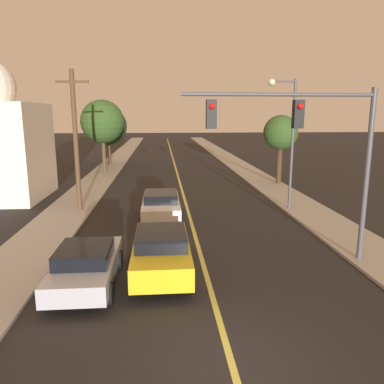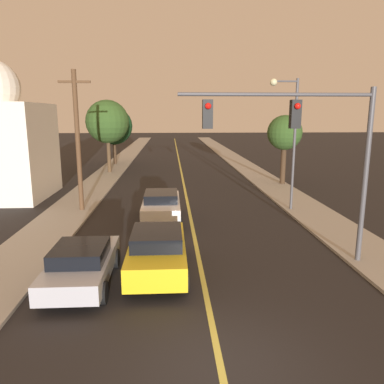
{
  "view_description": "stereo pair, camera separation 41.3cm",
  "coord_description": "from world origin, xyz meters",
  "px_view_note": "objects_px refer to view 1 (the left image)",
  "views": [
    {
      "loc": [
        -1.39,
        -6.7,
        5.1
      ],
      "look_at": [
        0.0,
        10.06,
        1.6
      ],
      "focal_mm": 35.0,
      "sensor_mm": 36.0,
      "label": 1
    },
    {
      "loc": [
        -0.98,
        -6.73,
        5.1
      ],
      "look_at": [
        0.0,
        10.06,
        1.6
      ],
      "focal_mm": 35.0,
      "sensor_mm": 36.0,
      "label": 2
    }
  ],
  "objects_px": {
    "car_near_lane_second": "(161,206)",
    "car_near_lane_front": "(161,250)",
    "car_outer_lane_front": "(86,265)",
    "tree_right_near": "(281,133)",
    "utility_pole_left": "(76,139)",
    "tree_left_far": "(108,126)",
    "traffic_signal_mast": "(308,137)",
    "tree_left_near": "(102,122)",
    "streetlamp_right": "(287,127)"
  },
  "relations": [
    {
      "from": "car_near_lane_second",
      "to": "car_near_lane_front",
      "type": "bearing_deg",
      "value": -90.0
    },
    {
      "from": "car_outer_lane_front",
      "to": "tree_right_near",
      "type": "xyz_separation_m",
      "value": [
        10.91,
        15.82,
        3.08
      ]
    },
    {
      "from": "tree_right_near",
      "to": "car_near_lane_front",
      "type": "bearing_deg",
      "value": -119.86
    },
    {
      "from": "car_near_lane_second",
      "to": "car_outer_lane_front",
      "type": "relative_size",
      "value": 1.08
    },
    {
      "from": "car_outer_lane_front",
      "to": "car_near_lane_front",
      "type": "bearing_deg",
      "value": 18.28
    },
    {
      "from": "car_near_lane_front",
      "to": "tree_right_near",
      "type": "bearing_deg",
      "value": 60.14
    },
    {
      "from": "car_near_lane_front",
      "to": "utility_pole_left",
      "type": "xyz_separation_m",
      "value": [
        -4.29,
        8.14,
        3.07
      ]
    },
    {
      "from": "tree_left_far",
      "to": "traffic_signal_mast",
      "type": "bearing_deg",
      "value": -69.4
    },
    {
      "from": "traffic_signal_mast",
      "to": "car_near_lane_second",
      "type": "bearing_deg",
      "value": 130.82
    },
    {
      "from": "car_near_lane_second",
      "to": "tree_left_near",
      "type": "distance_m",
      "value": 16.66
    },
    {
      "from": "car_near_lane_front",
      "to": "tree_right_near",
      "type": "distance_m",
      "value": 17.63
    },
    {
      "from": "tree_right_near",
      "to": "traffic_signal_mast",
      "type": "bearing_deg",
      "value": -104.68
    },
    {
      "from": "car_near_lane_front",
      "to": "tree_right_near",
      "type": "xyz_separation_m",
      "value": [
        8.65,
        15.07,
        2.97
      ]
    },
    {
      "from": "traffic_signal_mast",
      "to": "tree_right_near",
      "type": "xyz_separation_m",
      "value": [
        3.83,
        14.63,
        -0.61
      ]
    },
    {
      "from": "car_near_lane_front",
      "to": "tree_left_near",
      "type": "xyz_separation_m",
      "value": [
        -4.9,
        21.51,
        3.68
      ]
    },
    {
      "from": "tree_left_near",
      "to": "tree_left_far",
      "type": "relative_size",
      "value": 1.09
    },
    {
      "from": "car_outer_lane_front",
      "to": "tree_right_near",
      "type": "distance_m",
      "value": 19.46
    },
    {
      "from": "car_outer_lane_front",
      "to": "utility_pole_left",
      "type": "relative_size",
      "value": 0.56
    },
    {
      "from": "tree_left_near",
      "to": "tree_right_near",
      "type": "xyz_separation_m",
      "value": [
        13.56,
        -6.44,
        -0.71
      ]
    },
    {
      "from": "utility_pole_left",
      "to": "tree_left_near",
      "type": "relative_size",
      "value": 1.16
    },
    {
      "from": "streetlamp_right",
      "to": "tree_right_near",
      "type": "relative_size",
      "value": 1.37
    },
    {
      "from": "streetlamp_right",
      "to": "tree_right_near",
      "type": "xyz_separation_m",
      "value": [
        2.09,
        7.41,
        -0.69
      ]
    },
    {
      "from": "traffic_signal_mast",
      "to": "utility_pole_left",
      "type": "bearing_deg",
      "value": 139.77
    },
    {
      "from": "traffic_signal_mast",
      "to": "tree_left_far",
      "type": "relative_size",
      "value": 1.11
    },
    {
      "from": "car_outer_lane_front",
      "to": "utility_pole_left",
      "type": "distance_m",
      "value": 9.65
    },
    {
      "from": "car_near_lane_front",
      "to": "car_near_lane_second",
      "type": "xyz_separation_m",
      "value": [
        0.0,
        6.02,
        -0.02
      ]
    },
    {
      "from": "car_outer_lane_front",
      "to": "car_near_lane_second",
      "type": "bearing_deg",
      "value": 71.58
    },
    {
      "from": "tree_left_far",
      "to": "tree_right_near",
      "type": "height_order",
      "value": "tree_left_far"
    },
    {
      "from": "car_near_lane_front",
      "to": "car_outer_lane_front",
      "type": "relative_size",
      "value": 1.1
    },
    {
      "from": "car_near_lane_second",
      "to": "traffic_signal_mast",
      "type": "xyz_separation_m",
      "value": [
        4.82,
        -5.58,
        3.61
      ]
    },
    {
      "from": "car_near_lane_second",
      "to": "car_outer_lane_front",
      "type": "bearing_deg",
      "value": -108.42
    },
    {
      "from": "car_near_lane_front",
      "to": "streetlamp_right",
      "type": "xyz_separation_m",
      "value": [
        6.57,
        7.67,
        3.66
      ]
    },
    {
      "from": "car_outer_lane_front",
      "to": "utility_pole_left",
      "type": "xyz_separation_m",
      "value": [
        -2.03,
        8.89,
        3.18
      ]
    },
    {
      "from": "streetlamp_right",
      "to": "tree_left_near",
      "type": "relative_size",
      "value": 1.09
    },
    {
      "from": "car_outer_lane_front",
      "to": "utility_pole_left",
      "type": "bearing_deg",
      "value": 102.89
    },
    {
      "from": "car_near_lane_second",
      "to": "traffic_signal_mast",
      "type": "relative_size",
      "value": 0.68
    },
    {
      "from": "car_near_lane_second",
      "to": "streetlamp_right",
      "type": "distance_m",
      "value": 7.71
    },
    {
      "from": "car_near_lane_second",
      "to": "utility_pole_left",
      "type": "distance_m",
      "value": 5.7
    },
    {
      "from": "streetlamp_right",
      "to": "traffic_signal_mast",
      "type": "bearing_deg",
      "value": -103.59
    },
    {
      "from": "car_near_lane_front",
      "to": "utility_pole_left",
      "type": "distance_m",
      "value": 9.7
    },
    {
      "from": "car_near_lane_front",
      "to": "traffic_signal_mast",
      "type": "relative_size",
      "value": 0.7
    },
    {
      "from": "traffic_signal_mast",
      "to": "utility_pole_left",
      "type": "xyz_separation_m",
      "value": [
        -9.11,
        7.7,
        -0.51
      ]
    },
    {
      "from": "streetlamp_right",
      "to": "tree_right_near",
      "type": "bearing_deg",
      "value": 74.27
    },
    {
      "from": "car_near_lane_second",
      "to": "tree_right_near",
      "type": "distance_m",
      "value": 12.88
    },
    {
      "from": "traffic_signal_mast",
      "to": "tree_left_near",
      "type": "xyz_separation_m",
      "value": [
        -9.72,
        21.07,
        0.09
      ]
    },
    {
      "from": "car_outer_lane_front",
      "to": "streetlamp_right",
      "type": "xyz_separation_m",
      "value": [
        8.82,
        8.41,
        3.77
      ]
    },
    {
      "from": "car_near_lane_front",
      "to": "car_near_lane_second",
      "type": "distance_m",
      "value": 6.02
    },
    {
      "from": "traffic_signal_mast",
      "to": "tree_left_far",
      "type": "distance_m",
      "value": 28.49
    },
    {
      "from": "traffic_signal_mast",
      "to": "streetlamp_right",
      "type": "distance_m",
      "value": 7.44
    },
    {
      "from": "streetlamp_right",
      "to": "tree_left_near",
      "type": "bearing_deg",
      "value": 129.65
    }
  ]
}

